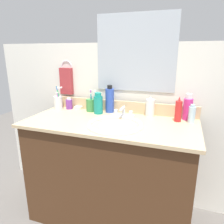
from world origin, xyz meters
The scene contains 20 objects.
ground_plane centered at (0.00, 0.00, 0.00)m, with size 6.00×6.00×0.00m, color #66605B.
vanity_cabinet centered at (0.00, 0.00, 0.38)m, with size 1.13×0.49×0.75m, color #4C2D19.
countertop centered at (0.00, 0.00, 0.76)m, with size 1.17×0.54×0.02m, color #D1B284.
backsplash centered at (0.00, 0.26, 0.82)m, with size 1.17×0.02×0.09m, color #D1B284.
back_wall centered at (0.00, 0.32, 0.65)m, with size 2.27×0.04×1.30m, color white.
mirror_panel centered at (0.10, 0.30, 1.22)m, with size 0.60×0.01×0.56m, color #B2BCC6.
towel_ring centered at (-0.49, 0.30, 1.11)m, with size 0.10×0.10×0.01m, color silver.
hand_towel centered at (-0.49, 0.28, 0.99)m, with size 0.11×0.04×0.22m, color #A53338.
sink_basin centered at (0.06, -0.06, 0.74)m, with size 0.36×0.36×0.11m.
faucet centered at (0.06, 0.13, 0.80)m, with size 0.16×0.10×0.08m.
bottle_gel_clear centered at (0.53, 0.16, 0.83)m, with size 0.05×0.05×0.13m.
bottle_cream_purple centered at (-0.43, 0.20, 0.81)m, with size 0.05×0.05×0.10m.
bottle_spray_red centered at (0.44, 0.16, 0.85)m, with size 0.05×0.05×0.17m.
bottle_soap_pink centered at (0.50, 0.22, 0.85)m, with size 0.06×0.06×0.18m.
bottle_lotion_white centered at (0.24, 0.22, 0.84)m, with size 0.06×0.06×0.15m.
bottle_mouthwash_teal centered at (-0.15, 0.16, 0.85)m, with size 0.07×0.07×0.16m.
bottle_shampoo_blue centered at (-0.08, 0.22, 0.87)m, with size 0.07×0.07×0.21m.
cup_green centered at (-0.23, 0.20, 0.82)m, with size 0.08×0.08×0.17m.
cup_white_ceramic centered at (-0.51, 0.17, 0.83)m, with size 0.07×0.07×0.19m.
soap_bar centered at (-0.35, 0.22, 0.78)m, with size 0.06×0.04×0.02m, color white.
Camera 1 is at (0.45, -1.27, 1.23)m, focal length 33.51 mm.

